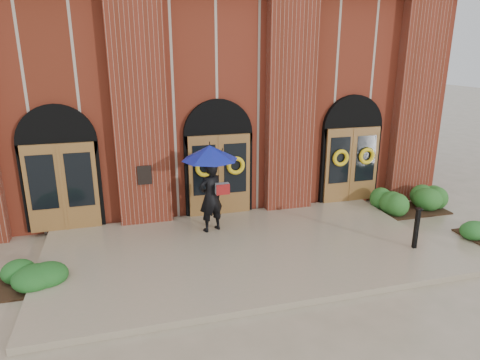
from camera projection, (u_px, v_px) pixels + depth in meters
name	position (u px, v px, depth m)	size (l,w,h in m)	color
ground	(244.00, 256.00, 10.98)	(90.00, 90.00, 0.00)	tan
landing	(243.00, 251.00, 11.09)	(10.00, 5.30, 0.15)	gray
church_building	(186.00, 88.00, 18.03)	(16.20, 12.53, 7.00)	maroon
man_with_umbrella	(210.00, 172.00, 11.68)	(1.97, 1.97, 2.47)	black
metal_post	(416.00, 227.00, 10.93)	(0.16, 0.16, 1.09)	black
hedge_wall_right	(402.00, 202.00, 13.85)	(2.71, 1.08, 0.70)	#255A1F
hedge_front_left	(26.00, 275.00, 9.59)	(1.36, 1.17, 0.48)	#1C521C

